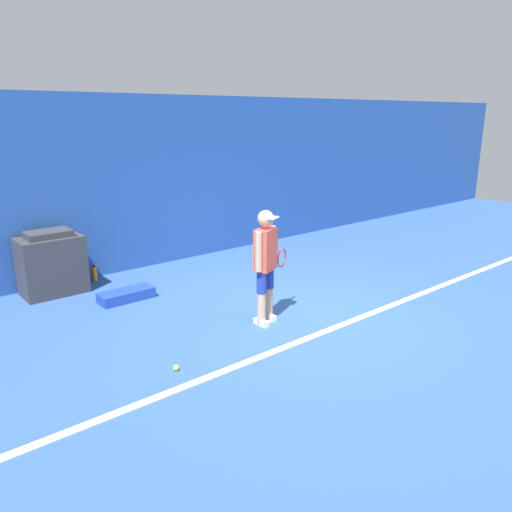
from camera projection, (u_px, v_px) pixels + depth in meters
name	position (u px, v px, depth m)	size (l,w,h in m)	color
ground_plane	(307.00, 316.00, 7.18)	(24.00, 24.00, 0.00)	#2D5193
back_wall	(169.00, 181.00, 9.52)	(24.00, 0.10, 3.16)	#234C99
court_baseline	(335.00, 328.00, 6.79)	(21.60, 0.10, 0.01)	white
tennis_player	(266.00, 262.00, 6.75)	(0.85, 0.45, 1.59)	tan
tennis_ball	(176.00, 368.00, 5.66)	(0.07, 0.07, 0.07)	#D1E533
covered_chair	(52.00, 264.00, 8.00)	(0.96, 0.65, 1.04)	#333338
equipment_bag	(126.00, 295.00, 7.80)	(0.85, 0.35, 0.16)	#1E3D99
water_bottle	(94.00, 274.00, 8.69)	(0.09, 0.09, 0.28)	orange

